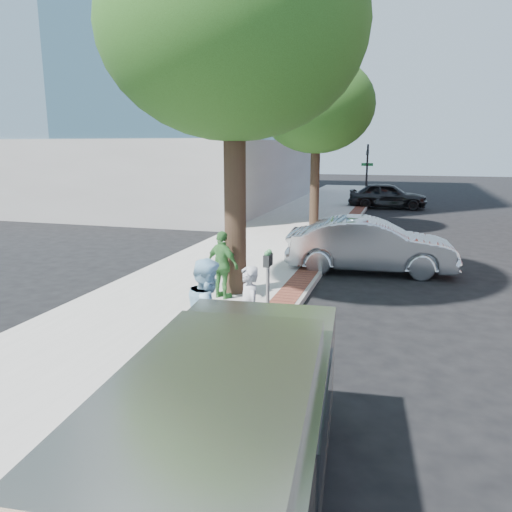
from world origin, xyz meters
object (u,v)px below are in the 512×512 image
at_px(van, 225,437).
at_px(person_gray, 248,313).
at_px(parking_meter, 268,271).
at_px(person_officer, 209,316).
at_px(bg_car, 388,195).
at_px(sedan_silver, 370,245).
at_px(person_green, 223,265).

bearing_deg(van, person_gray, 98.78).
height_order(parking_meter, person_officer, person_officer).
xyz_separation_m(person_officer, bg_car, (1.75, 24.25, -0.28)).
bearing_deg(van, parking_meter, 95.83).
bearing_deg(sedan_silver, parking_meter, 157.66).
bearing_deg(person_gray, bg_car, 142.51).
xyz_separation_m(person_gray, van, (0.89, -3.53, 0.02)).
bearing_deg(person_officer, person_green, 5.25).
xyz_separation_m(person_green, sedan_silver, (3.08, 4.17, -0.15)).
bearing_deg(parking_meter, person_gray, -84.44).
relative_size(person_gray, person_officer, 0.87).
xyz_separation_m(parking_meter, bg_car, (1.49, 21.74, -0.42)).
xyz_separation_m(person_gray, bg_car, (1.31, 23.62, -0.16)).
relative_size(parking_meter, bg_car, 0.32).
bearing_deg(person_officer, parking_meter, -18.18).
xyz_separation_m(person_officer, van, (1.34, -2.90, -0.09)).
bearing_deg(bg_car, van, 177.68).
xyz_separation_m(person_officer, sedan_silver, (1.91, 7.90, -0.26)).
bearing_deg(person_gray, person_officer, -69.84).
relative_size(parking_meter, person_gray, 0.93).
bearing_deg(person_gray, parking_meter, 151.23).
xyz_separation_m(person_gray, person_officer, (-0.45, -0.63, 0.12)).
distance_m(person_gray, van, 3.64).
bearing_deg(van, person_officer, 109.36).
relative_size(sedan_silver, van, 0.99).
distance_m(person_officer, bg_car, 24.31).
bearing_deg(van, bg_car, 83.71).
bearing_deg(bg_car, parking_meter, 174.63).
height_order(person_gray, sedan_silver, person_gray).
relative_size(person_officer, sedan_silver, 0.37).
height_order(person_gray, person_officer, person_officer).
bearing_deg(van, sedan_silver, 81.57).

